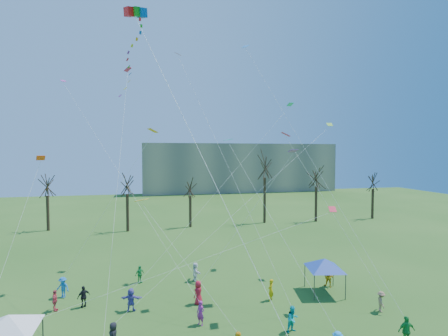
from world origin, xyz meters
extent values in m
cube|color=gray|center=(22.00, 82.00, 7.50)|extent=(60.00, 14.00, 15.00)
cylinder|color=black|center=(-20.35, 37.33, 2.72)|extent=(0.44, 0.44, 5.45)
cylinder|color=black|center=(-8.21, 34.33, 2.88)|extent=(0.44, 0.44, 5.77)
cylinder|color=black|center=(1.52, 35.11, 2.55)|extent=(0.44, 0.44, 5.10)
cylinder|color=black|center=(14.39, 35.63, 3.92)|extent=(0.44, 0.44, 7.83)
cylinder|color=black|center=(23.59, 34.75, 3.10)|extent=(0.44, 0.44, 6.19)
cylinder|color=black|center=(35.03, 34.90, 2.73)|extent=(0.44, 0.44, 5.46)
cube|color=red|center=(-5.54, 9.73, 22.62)|extent=(0.84, 1.06, 0.88)
cube|color=#138F18|center=(-5.06, 9.73, 22.62)|extent=(0.84, 1.06, 0.88)
cube|color=blue|center=(-4.58, 9.73, 22.62)|extent=(0.84, 1.06, 0.88)
cylinder|color=white|center=(-1.04, 3.75, 12.17)|extent=(0.02, 0.02, 24.34)
cylinder|color=#3F3F44|center=(-10.45, 5.16, 1.06)|extent=(0.07, 0.07, 2.12)
pyramid|color=white|center=(-11.70, 3.79, 2.58)|extent=(4.04, 4.04, 0.91)
cylinder|color=#3F3F44|center=(8.86, 7.66, 1.05)|extent=(0.08, 0.08, 2.09)
cylinder|color=#3F3F44|center=(11.42, 7.23, 1.05)|extent=(0.08, 0.08, 2.09)
cylinder|color=#3F3F44|center=(9.30, 10.21, 1.05)|extent=(0.08, 0.08, 2.09)
cylinder|color=#3F3F44|center=(11.85, 9.78, 1.05)|extent=(0.08, 0.08, 2.09)
pyramid|color=#2041A2|center=(10.36, 8.72, 2.54)|extent=(3.93, 3.93, 0.90)
imported|color=green|center=(11.60, 1.02, 0.91)|extent=(1.11, 0.57, 1.82)
imported|color=black|center=(-6.27, 4.36, 0.82)|extent=(0.72, 0.91, 1.64)
imported|color=#992685|center=(-0.69, 5.92, 0.84)|extent=(0.72, 0.72, 1.68)
imported|color=#0CAFB5|center=(5.25, 3.81, 0.88)|extent=(1.02, 0.90, 1.75)
imported|color=#956F51|center=(12.91, 4.91, 0.78)|extent=(0.91, 1.15, 1.56)
imported|color=#DA4857|center=(-11.26, 10.11, 0.80)|extent=(0.48, 0.97, 1.60)
imported|color=#5F53B5|center=(-5.61, 8.95, 0.87)|extent=(1.69, 0.82, 1.74)
imported|color=red|center=(-0.46, 9.00, 0.92)|extent=(1.04, 1.06, 1.85)
imported|color=gold|center=(5.38, 8.37, 0.87)|extent=(0.73, 0.76, 1.75)
imported|color=gold|center=(11.37, 9.72, 0.91)|extent=(1.07, 1.11, 1.81)
imported|color=blue|center=(-11.35, 12.41, 0.85)|extent=(1.27, 1.02, 1.71)
imported|color=green|center=(-5.27, 14.12, 0.80)|extent=(0.96, 0.92, 1.61)
imported|color=white|center=(-0.17, 13.48, 0.88)|extent=(0.84, 1.69, 1.75)
imported|color=black|center=(-9.26, 10.30, 0.83)|extent=(1.04, 0.88, 1.67)
cube|color=#FF3E0D|center=(-11.16, 7.68, 11.66)|extent=(0.71, 0.77, 0.33)
cylinder|color=white|center=(-11.93, 4.85, 6.48)|extent=(0.01, 0.01, 11.56)
cube|color=#ED276A|center=(-6.21, 15.75, 19.88)|extent=(0.75, 0.74, 0.38)
cylinder|color=white|center=(-6.34, 8.81, 10.59)|extent=(0.01, 0.01, 22.87)
cube|color=yellow|center=(-4.55, 5.43, 8.97)|extent=(0.93, 0.85, 0.18)
cylinder|color=white|center=(-1.79, 3.68, 5.13)|extent=(0.01, 0.01, 9.77)
cube|color=#1CD3B4|center=(2.18, 9.97, 13.10)|extent=(0.76, 0.63, 0.15)
cylinder|color=white|center=(4.39, 5.31, 7.20)|extent=(0.01, 0.01, 15.38)
cube|color=#2880E6|center=(5.39, 16.18, 22.96)|extent=(0.92, 0.92, 0.44)
cylinder|color=white|center=(8.50, 8.60, 12.13)|extent=(0.01, 0.01, 26.84)
cube|color=red|center=(9.70, 6.53, 7.65)|extent=(0.71, 0.78, 0.36)
cylinder|color=white|center=(-1.73, 5.47, 4.47)|extent=(0.01, 0.01, 23.73)
cube|color=#79C62E|center=(13.66, 13.85, 14.92)|extent=(0.66, 0.74, 0.38)
cylinder|color=white|center=(3.69, 9.11, 8.11)|extent=(0.01, 0.01, 25.73)
cube|color=#C538B6|center=(-12.87, 19.51, 19.34)|extent=(0.68, 0.72, 0.28)
cylinder|color=white|center=(-6.78, 12.71, 10.32)|extent=(0.01, 0.01, 25.38)
cube|color=#ED3B0C|center=(-1.21, 20.78, 23.18)|extent=(0.82, 0.80, 0.36)
cylinder|color=white|center=(2.02, 12.29, 12.24)|extent=(0.01, 0.01, 28.13)
cube|color=#F42868|center=(7.19, 9.84, 13.60)|extent=(0.81, 0.70, 0.37)
cylinder|color=white|center=(10.05, 7.38, 7.45)|extent=(0.01, 0.01, 14.09)
cube|color=orange|center=(-3.83, 7.08, 13.55)|extent=(0.78, 0.73, 0.29)
cylinder|color=white|center=(-7.55, 8.59, 7.43)|extent=(0.01, 0.01, 14.31)
cube|color=#19BAC1|center=(10.94, 17.50, 17.43)|extent=(0.61, 0.75, 0.30)
cylinder|color=white|center=(2.67, 13.23, 9.37)|extent=(0.01, 0.01, 24.39)
cube|color=purple|center=(6.48, 6.79, 12.17)|extent=(0.60, 0.78, 0.21)
cylinder|color=white|center=(3.01, 7.89, 6.73)|extent=(0.01, 0.01, 12.75)
camera|label=1|loc=(-3.46, -15.17, 11.96)|focal=25.00mm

